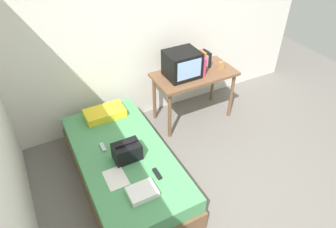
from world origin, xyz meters
name	(u,v)px	position (x,y,z in m)	size (l,w,h in m)	color
ground_plane	(225,200)	(0.00, 0.00, 0.00)	(8.00, 8.00, 0.00)	slate
wall_back	(147,31)	(0.00, 2.00, 1.30)	(5.20, 0.10, 2.60)	silver
bed	(125,167)	(-0.89, 0.80, 0.23)	(1.00, 2.00, 0.46)	brown
desk	(194,79)	(0.48, 1.51, 0.67)	(1.16, 0.60, 0.77)	brown
tv	(182,64)	(0.28, 1.52, 0.95)	(0.44, 0.39, 0.36)	black
water_bottle	(203,67)	(0.54, 1.40, 0.90)	(0.08, 0.08, 0.25)	#E53372
book_row	(204,59)	(0.69, 1.60, 0.89)	(0.14, 0.17, 0.25)	#7A3D89
picture_frame	(221,66)	(0.86, 1.42, 0.83)	(0.11, 0.02, 0.12)	#B27F4C
pillow	(105,113)	(-0.85, 1.55, 0.51)	(0.51, 0.29, 0.10)	yellow
handbag	(127,151)	(-0.87, 0.71, 0.56)	(0.30, 0.20, 0.22)	black
magazine	(116,178)	(-1.09, 0.50, 0.47)	(0.21, 0.29, 0.01)	white
remote_dark	(157,174)	(-0.68, 0.34, 0.47)	(0.04, 0.16, 0.02)	black
remote_silver	(103,147)	(-1.06, 0.99, 0.47)	(0.04, 0.14, 0.02)	#B7B7BC
folded_towel	(142,192)	(-0.92, 0.19, 0.49)	(0.28, 0.22, 0.06)	white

